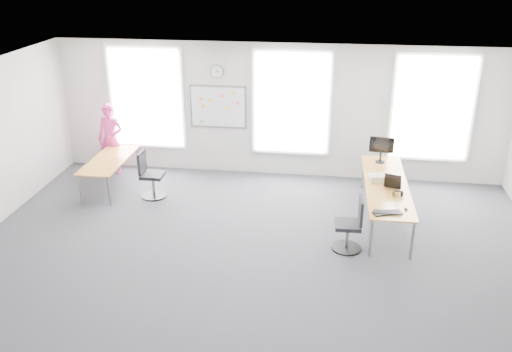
# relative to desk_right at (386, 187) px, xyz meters

# --- Properties ---
(floor) EXTENTS (10.00, 10.00, 0.00)m
(floor) POSITION_rel_desk_right_xyz_m (-2.27, -2.00, -0.68)
(floor) COLOR #2D2D32
(floor) RESTS_ON ground
(ceiling) EXTENTS (10.00, 10.00, 0.00)m
(ceiling) POSITION_rel_desk_right_xyz_m (-2.27, -2.00, 2.32)
(ceiling) COLOR white
(ceiling) RESTS_ON ground
(wall_back) EXTENTS (10.00, 0.00, 10.00)m
(wall_back) POSITION_rel_desk_right_xyz_m (-2.27, 2.00, 0.82)
(wall_back) COLOR silver
(wall_back) RESTS_ON ground
(window_left) EXTENTS (1.60, 0.06, 2.20)m
(window_left) POSITION_rel_desk_right_xyz_m (-5.27, 1.97, 1.02)
(window_left) COLOR silver
(window_left) RESTS_ON wall_back
(window_mid) EXTENTS (1.60, 0.06, 2.20)m
(window_mid) POSITION_rel_desk_right_xyz_m (-1.97, 1.97, 1.02)
(window_mid) COLOR silver
(window_mid) RESTS_ON wall_back
(window_right) EXTENTS (1.60, 0.06, 2.20)m
(window_right) POSITION_rel_desk_right_xyz_m (1.03, 1.97, 1.02)
(window_right) COLOR silver
(window_right) RESTS_ON wall_back
(desk_right) EXTENTS (0.80, 2.99, 0.73)m
(desk_right) POSITION_rel_desk_right_xyz_m (0.00, 0.00, 0.00)
(desk_right) COLOR gold
(desk_right) RESTS_ON ground
(desk_left) EXTENTS (0.74, 1.85, 0.67)m
(desk_left) POSITION_rel_desk_right_xyz_m (-5.77, 0.67, -0.06)
(desk_left) COLOR gold
(desk_left) RESTS_ON ground
(chair_right) EXTENTS (0.52, 0.52, 0.97)m
(chair_right) POSITION_rel_desk_right_xyz_m (-0.67, -1.24, -0.25)
(chair_right) COLOR black
(chair_right) RESTS_ON ground
(chair_left) EXTENTS (0.53, 0.53, 1.00)m
(chair_left) POSITION_rel_desk_right_xyz_m (-4.78, 0.39, -0.24)
(chair_left) COLOR black
(chair_left) RESTS_ON ground
(person) EXTENTS (0.62, 0.43, 1.64)m
(person) POSITION_rel_desk_right_xyz_m (-6.05, 1.54, 0.14)
(person) COLOR #CD3385
(person) RESTS_ON ground
(whiteboard) EXTENTS (1.20, 0.03, 0.90)m
(whiteboard) POSITION_rel_desk_right_xyz_m (-3.62, 1.97, 0.87)
(whiteboard) COLOR white
(whiteboard) RESTS_ON wall_back
(wall_clock) EXTENTS (0.30, 0.04, 0.30)m
(wall_clock) POSITION_rel_desk_right_xyz_m (-3.62, 1.97, 1.67)
(wall_clock) COLOR gray
(wall_clock) RESTS_ON wall_back
(keyboard) EXTENTS (0.52, 0.32, 0.02)m
(keyboard) POSITION_rel_desk_right_xyz_m (-0.09, -1.24, 0.06)
(keyboard) COLOR black
(keyboard) RESTS_ON desk_right
(mouse) EXTENTS (0.08, 0.11, 0.04)m
(mouse) POSITION_rel_desk_right_xyz_m (0.24, -1.06, 0.07)
(mouse) COLOR black
(mouse) RESTS_ON desk_right
(lens_cap) EXTENTS (0.07, 0.07, 0.01)m
(lens_cap) POSITION_rel_desk_right_xyz_m (0.11, -0.86, 0.05)
(lens_cap) COLOR black
(lens_cap) RESTS_ON desk_right
(headphones) EXTENTS (0.19, 0.10, 0.11)m
(headphones) POSITION_rel_desk_right_xyz_m (0.15, -0.51, 0.10)
(headphones) COLOR black
(headphones) RESTS_ON desk_right
(laptop_sleeve) EXTENTS (0.32, 0.25, 0.25)m
(laptop_sleeve) POSITION_rel_desk_right_xyz_m (0.09, -0.17, 0.17)
(laptop_sleeve) COLOR black
(laptop_sleeve) RESTS_ON desk_right
(paper_stack) EXTENTS (0.40, 0.33, 0.12)m
(paper_stack) POSITION_rel_desk_right_xyz_m (-0.16, 0.15, 0.11)
(paper_stack) COLOR beige
(paper_stack) RESTS_ON desk_right
(monitor) EXTENTS (0.50, 0.20, 0.55)m
(monitor) POSITION_rel_desk_right_xyz_m (-0.04, 1.13, 0.38)
(monitor) COLOR black
(monitor) RESTS_ON desk_right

